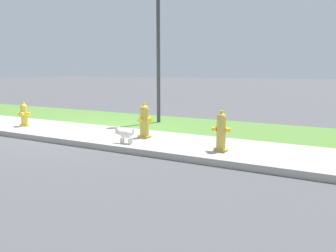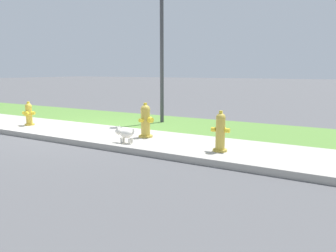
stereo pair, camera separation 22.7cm
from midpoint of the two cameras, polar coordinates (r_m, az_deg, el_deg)
name	(u,v)px [view 1 (the left image)]	position (r m, az deg, el deg)	size (l,w,h in m)	color
ground_plane	(77,132)	(8.71, -16.31, -1.00)	(120.00, 120.00, 0.00)	#515154
sidewalk_pavement	(77,132)	(8.71, -16.31, -0.97)	(18.00, 2.14, 0.01)	#ADA89E
grass_verge	(130,120)	(10.50, -7.28, 1.09)	(18.00, 2.59, 0.01)	#568438
street_curb	(40,138)	(7.94, -22.12, -1.90)	(18.00, 0.16, 0.12)	#ADA89E
fire_hydrant_by_grass_verge	(24,115)	(10.06, -24.39, 1.79)	(0.36, 0.33, 0.68)	gold
fire_hydrant_at_driveway	(144,121)	(7.63, -4.97, 0.88)	(0.38, 0.40, 0.81)	gold
fire_hydrant_far_end	(221,132)	(6.37, 8.25, -0.99)	(0.37, 0.33, 0.80)	gold
small_white_dog	(124,134)	(7.06, -8.53, -1.34)	(0.47, 0.22, 0.39)	silver
street_lamp	(158,27)	(9.90, -2.40, 16.86)	(0.32, 0.32, 4.17)	#3D3D42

